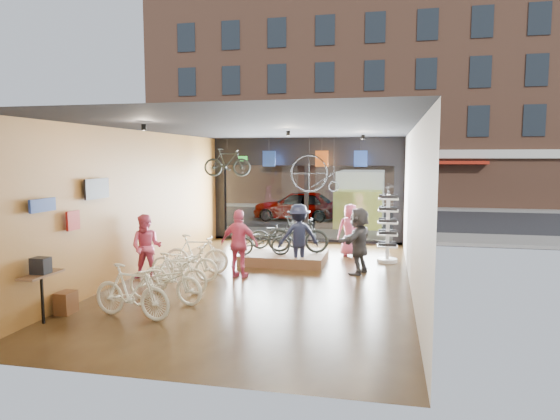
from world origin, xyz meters
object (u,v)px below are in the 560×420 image
(street_car, at_px, (297,205))
(customer_5, at_px, (359,241))
(floor_bike_4, at_px, (184,262))
(floor_bike_5, at_px, (196,254))
(display_bike_mid, at_px, (298,235))
(sunglasses_rack, at_px, (388,228))
(customer_1, at_px, (147,247))
(hung_bike, at_px, (227,162))
(penny_farthing, at_px, (317,175))
(display_bike_right, at_px, (278,234))
(customer_2, at_px, (239,244))
(floor_bike_3, at_px, (175,273))
(floor_bike_2, at_px, (165,280))
(box_truck, at_px, (361,198))
(floor_bike_1, at_px, (132,291))
(customer_4, at_px, (350,230))
(customer_3, at_px, (298,236))
(display_platform, at_px, (285,258))
(display_bike_left, at_px, (262,241))

(street_car, xyz_separation_m, customer_5, (3.62, -10.90, 0.15))
(floor_bike_4, relative_size, floor_bike_5, 1.01)
(display_bike_mid, bearing_deg, floor_bike_5, 124.25)
(street_car, relative_size, sunglasses_rack, 2.15)
(customer_1, distance_m, hung_bike, 5.36)
(customer_5, bearing_deg, penny_farthing, -137.11)
(display_bike_right, height_order, customer_2, customer_2)
(floor_bike_3, distance_m, customer_1, 1.67)
(floor_bike_2, distance_m, penny_farthing, 7.95)
(display_bike_mid, bearing_deg, customer_5, -122.73)
(box_truck, xyz_separation_m, floor_bike_1, (-3.57, -14.58, -0.70))
(floor_bike_2, distance_m, display_bike_mid, 5.05)
(display_bike_mid, bearing_deg, penny_farthing, -7.11)
(sunglasses_rack, relative_size, hung_bike, 1.28)
(sunglasses_rack, bearing_deg, penny_farthing, 135.54)
(floor_bike_5, distance_m, penny_farthing, 5.68)
(customer_4, bearing_deg, customer_5, 90.99)
(customer_4, height_order, hung_bike, hung_bike)
(street_car, bearing_deg, customer_3, 10.37)
(display_bike_mid, bearing_deg, customer_1, 126.25)
(box_truck, height_order, display_platform, box_truck)
(floor_bike_4, distance_m, display_bike_right, 3.63)
(box_truck, relative_size, display_platform, 2.60)
(penny_farthing, bearing_deg, floor_bike_3, -109.07)
(display_bike_left, xyz_separation_m, display_bike_mid, (0.93, 0.60, 0.12))
(floor_bike_1, height_order, penny_farthing, penny_farthing)
(box_truck, bearing_deg, customer_4, -89.32)
(customer_4, height_order, penny_farthing, penny_farthing)
(street_car, relative_size, penny_farthing, 2.71)
(floor_bike_5, bearing_deg, customer_2, -105.42)
(floor_bike_5, relative_size, customer_5, 0.98)
(floor_bike_1, bearing_deg, customer_3, -14.34)
(display_bike_left, xyz_separation_m, penny_farthing, (1.09, 3.37, 1.78))
(floor_bike_1, xyz_separation_m, display_bike_right, (1.53, 6.19, 0.22))
(floor_bike_4, bearing_deg, floor_bike_2, -170.37)
(floor_bike_1, xyz_separation_m, display_bike_mid, (2.22, 5.70, 0.31))
(display_bike_left, height_order, customer_3, customer_3)
(street_car, xyz_separation_m, floor_bike_5, (-0.63, -11.77, -0.22))
(box_truck, xyz_separation_m, display_bike_left, (-2.27, -9.48, -0.51))
(sunglasses_rack, bearing_deg, floor_bike_1, -130.26)
(box_truck, height_order, floor_bike_5, box_truck)
(floor_bike_1, relative_size, floor_bike_5, 1.01)
(box_truck, bearing_deg, hung_bike, -121.52)
(display_bike_left, distance_m, customer_2, 1.53)
(box_truck, xyz_separation_m, customer_5, (0.49, -9.90, -0.34))
(street_car, relative_size, floor_bike_5, 2.49)
(display_bike_right, distance_m, customer_5, 2.95)
(penny_farthing, height_order, hung_bike, hung_bike)
(floor_bike_2, relative_size, customer_4, 1.11)
(customer_3, bearing_deg, penny_farthing, -112.54)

